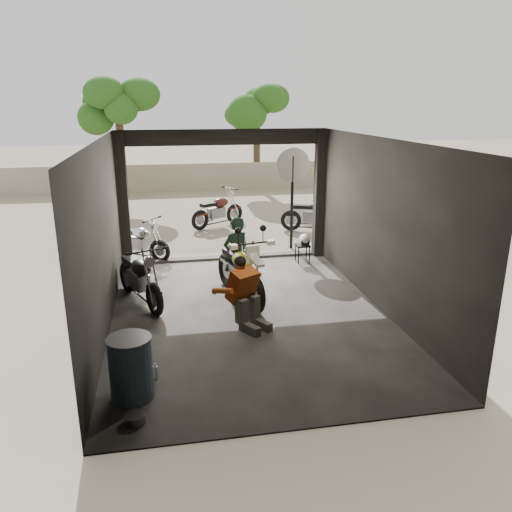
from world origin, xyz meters
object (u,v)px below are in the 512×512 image
object	(u,v)px
sign_post	(293,180)
left_bike	(139,273)
outside_bike_b	(218,208)
mechanic	(248,295)
main_bike	(240,267)
rider	(236,255)
helmet	(305,239)
outside_bike_a	(138,238)
oil_drum	(131,369)
stool	(303,247)
outside_bike_c	(314,212)

from	to	relation	value
sign_post	left_bike	bearing A→B (deg)	-132.87
left_bike	outside_bike_b	size ratio (longest dim) A/B	1.03
outside_bike_b	mechanic	size ratio (longest dim) A/B	1.43
main_bike	outside_bike_b	bearing A→B (deg)	74.60
rider	helmet	distance (m)	2.61
outside_bike_a	sign_post	world-z (taller)	sign_post
oil_drum	sign_post	bearing A→B (deg)	59.44
rider	stool	bearing A→B (deg)	-162.76
rider	sign_post	xyz separation A→B (m)	(1.95, 2.98, 1.04)
stool	helmet	size ratio (longest dim) A/B	1.66
left_bike	outside_bike_c	xyz separation A→B (m)	(5.02, 4.81, -0.01)
oil_drum	rider	bearing A→B (deg)	61.72
outside_bike_a	outside_bike_c	distance (m)	5.48
outside_bike_a	helmet	world-z (taller)	outside_bike_a
stool	sign_post	world-z (taller)	sign_post
left_bike	rider	size ratio (longest dim) A/B	1.14
stool	main_bike	bearing A→B (deg)	-132.20
rider	sign_post	size ratio (longest dim) A/B	0.60
left_bike	outside_bike_b	world-z (taller)	left_bike
outside_bike_a	rider	bearing A→B (deg)	-107.92
outside_bike_c	main_bike	bearing A→B (deg)	170.19
main_bike	helmet	distance (m)	2.87
outside_bike_c	sign_post	bearing A→B (deg)	166.57
mechanic	outside_bike_a	bearing A→B (deg)	82.97
rider	stool	distance (m)	2.57
left_bike	stool	world-z (taller)	left_bike
left_bike	mechanic	world-z (taller)	mechanic
outside_bike_b	oil_drum	bearing A→B (deg)	133.90
helmet	sign_post	size ratio (longest dim) A/B	0.10
helmet	outside_bike_c	bearing A→B (deg)	74.90
left_bike	helmet	world-z (taller)	left_bike
sign_post	oil_drum	bearing A→B (deg)	-113.05
main_bike	oil_drum	xyz separation A→B (m)	(-1.96, -3.23, -0.24)
mechanic	oil_drum	distance (m)	2.65
main_bike	left_bike	distance (m)	1.96
outside_bike_b	stool	xyz separation A→B (m)	(1.63, -4.10, -0.21)
outside_bike_c	oil_drum	distance (m)	9.60
main_bike	rider	distance (m)	0.41
main_bike	left_bike	world-z (taller)	main_bike
outside_bike_a	mechanic	bearing A→B (deg)	-121.14
outside_bike_b	helmet	xyz separation A→B (m)	(1.69, -4.07, -0.01)
mechanic	stool	xyz separation A→B (m)	(1.96, 3.45, -0.23)
outside_bike_a	stool	size ratio (longest dim) A/B	3.53
outside_bike_a	helmet	bearing A→B (deg)	-69.36
main_bike	rider	xyz separation A→B (m)	(-0.01, 0.39, 0.13)
main_bike	outside_bike_b	world-z (taller)	main_bike
mechanic	oil_drum	bearing A→B (deg)	-166.75
stool	sign_post	distance (m)	1.95
outside_bike_c	rider	xyz separation A→B (m)	(-3.07, -4.57, 0.20)
main_bike	sign_post	size ratio (longest dim) A/B	0.75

